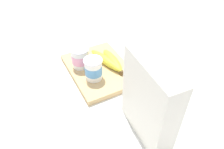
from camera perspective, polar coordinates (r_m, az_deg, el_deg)
The scene contains 6 objects.
ground_plane at distance 0.92m, azimuth -3.23°, elevation 0.75°, with size 2.40×2.40×0.00m, color silver.
cutting_board at distance 0.91m, azimuth -3.25°, elevation 1.26°, with size 0.30×0.22×0.02m, color tan.
cereal_box at distance 0.63m, azimuth 9.44°, elevation -6.70°, with size 0.20×0.06×0.26m, color white.
yogurt_cup_front at distance 0.83m, azimuth -4.72°, elevation 1.38°, with size 0.07×0.07×0.08m.
yogurt_cup_back at distance 0.89m, azimuth -8.07°, elevation 4.32°, with size 0.07×0.07×0.08m.
banana_bunch at distance 0.91m, azimuth -0.71°, elevation 3.60°, with size 0.19×0.08×0.03m.
Camera 1 is at (-0.64, 0.27, 0.60)m, focal length 36.03 mm.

